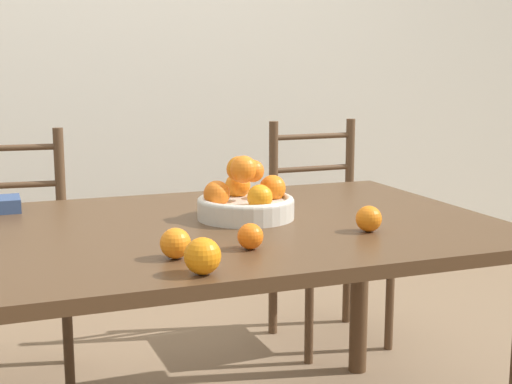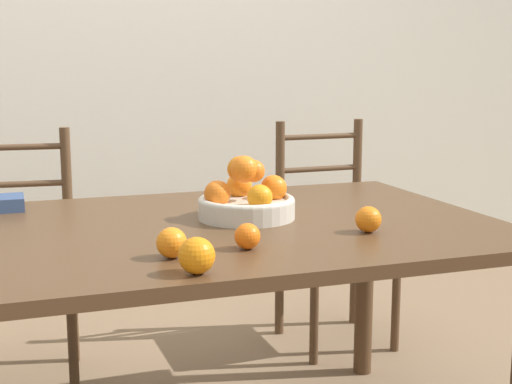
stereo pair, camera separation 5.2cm
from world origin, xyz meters
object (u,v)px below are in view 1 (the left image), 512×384
at_px(fruit_bowl, 246,199).
at_px(orange_loose_1, 250,236).
at_px(chair_right, 326,237).
at_px(orange_loose_2, 175,243).
at_px(orange_loose_0, 369,219).
at_px(orange_loose_3, 203,256).
at_px(chair_left, 11,266).

distance_m(fruit_bowl, orange_loose_1, 0.36).
bearing_deg(orange_loose_1, chair_right, 55.74).
bearing_deg(orange_loose_2, orange_loose_1, 5.82).
relative_size(orange_loose_0, orange_loose_1, 1.10).
height_order(fruit_bowl, chair_right, chair_right).
xyz_separation_m(fruit_bowl, orange_loose_0, (0.25, -0.28, -0.02)).
xyz_separation_m(orange_loose_1, chair_right, (0.76, 1.12, -0.32)).
bearing_deg(orange_loose_2, orange_loose_0, 8.44).
relative_size(orange_loose_1, orange_loose_2, 0.89).
bearing_deg(orange_loose_2, orange_loose_3, -81.08).
distance_m(orange_loose_0, orange_loose_2, 0.56).
xyz_separation_m(fruit_bowl, orange_loose_2, (-0.30, -0.36, -0.02)).
height_order(orange_loose_0, orange_loose_1, orange_loose_0).
height_order(orange_loose_2, chair_left, chair_left).
bearing_deg(orange_loose_3, chair_left, 105.93).
height_order(fruit_bowl, chair_left, chair_left).
bearing_deg(orange_loose_3, chair_right, 54.00).
bearing_deg(orange_loose_0, orange_loose_2, -171.56).
bearing_deg(orange_loose_1, fruit_bowl, 71.98).
relative_size(orange_loose_3, chair_left, 0.08).
distance_m(fruit_bowl, chair_left, 1.07).
bearing_deg(fruit_bowl, orange_loose_0, -47.78).
height_order(fruit_bowl, orange_loose_0, fruit_bowl).
distance_m(orange_loose_0, chair_right, 1.17).
height_order(orange_loose_2, orange_loose_3, orange_loose_3).
height_order(fruit_bowl, orange_loose_1, fruit_bowl).
xyz_separation_m(orange_loose_1, chair_left, (-0.54, 1.12, -0.32)).
distance_m(orange_loose_2, chair_left, 1.23).
xyz_separation_m(orange_loose_2, chair_left, (-0.34, 1.14, -0.33)).
distance_m(orange_loose_1, orange_loose_2, 0.19).
bearing_deg(chair_left, orange_loose_2, -68.31).
xyz_separation_m(orange_loose_3, chair_left, (-0.37, 1.28, -0.33)).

